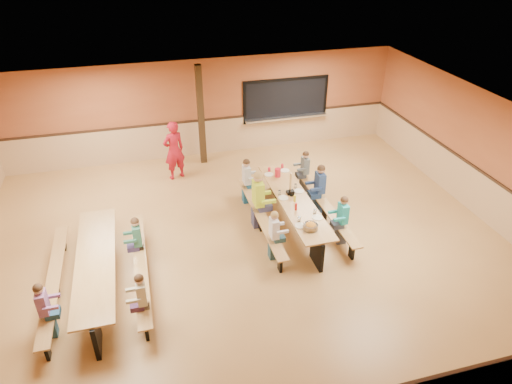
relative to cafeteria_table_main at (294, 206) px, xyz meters
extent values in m
plane|color=#A0703C|center=(-1.34, -0.46, -0.53)|extent=(12.00, 12.00, 0.00)
cube|color=#9A512C|center=(-1.34, 4.54, 0.97)|extent=(12.00, 0.04, 3.00)
cube|color=#9A512C|center=(4.66, -0.46, 0.97)|extent=(0.04, 10.00, 3.00)
cube|color=white|center=(-1.34, -0.46, 2.47)|extent=(12.00, 10.00, 0.04)
cube|color=black|center=(1.26, 4.51, 1.02)|extent=(2.60, 0.06, 1.20)
cube|color=silver|center=(1.26, 4.42, 0.45)|extent=(2.70, 0.28, 0.06)
cube|color=black|center=(-1.54, 3.94, 0.97)|extent=(0.18, 0.18, 3.00)
cube|color=#AD7D45|center=(0.00, 0.00, 0.19)|extent=(0.75, 3.60, 0.04)
cube|color=black|center=(0.00, -1.55, -0.18)|extent=(0.08, 0.60, 0.70)
cube|color=black|center=(0.00, 1.55, -0.18)|extent=(0.08, 0.60, 0.70)
cube|color=#AD7D45|center=(-0.83, 0.00, -0.09)|extent=(0.26, 3.60, 0.04)
cube|color=black|center=(-0.83, 0.00, -0.32)|extent=(0.06, 0.18, 0.41)
cube|color=#AD7D45|center=(0.83, 0.00, -0.09)|extent=(0.26, 3.60, 0.04)
cube|color=black|center=(0.83, 0.00, -0.32)|extent=(0.06, 0.18, 0.41)
cube|color=#AD7D45|center=(-4.49, -1.12, 0.19)|extent=(0.75, 3.60, 0.04)
cube|color=black|center=(-4.49, -2.67, -0.18)|extent=(0.08, 0.60, 0.70)
cube|color=black|center=(-4.49, 0.43, -0.18)|extent=(0.08, 0.60, 0.70)
cube|color=#AD7D45|center=(-5.31, -1.12, -0.09)|extent=(0.26, 3.60, 0.04)
cube|color=black|center=(-5.31, -1.12, -0.32)|extent=(0.06, 0.18, 0.41)
cube|color=#AD7D45|center=(-3.66, -1.12, -0.09)|extent=(0.26, 3.60, 0.04)
cube|color=black|center=(-3.66, -1.12, -0.32)|extent=(0.06, 0.18, 0.41)
imported|color=#A61322|center=(-2.47, 3.15, 0.34)|extent=(0.74, 0.61, 1.73)
cylinder|color=red|center=(-0.05, 1.16, 0.32)|extent=(0.16, 0.16, 0.22)
cube|color=black|center=(0.00, 0.18, 0.28)|extent=(0.10, 0.14, 0.13)
cylinder|color=yellow|center=(-0.03, -0.12, 0.30)|extent=(0.06, 0.06, 0.17)
cylinder|color=#B2140F|center=(-0.12, -0.47, 0.30)|extent=(0.06, 0.06, 0.17)
cube|color=black|center=(-0.01, 0.26, 0.24)|extent=(0.16, 0.16, 0.06)
cube|color=#AD7D45|center=(-0.01, 0.26, 0.52)|extent=(0.02, 0.09, 0.50)
camera|label=1|loc=(-3.27, -8.66, 5.88)|focal=32.00mm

